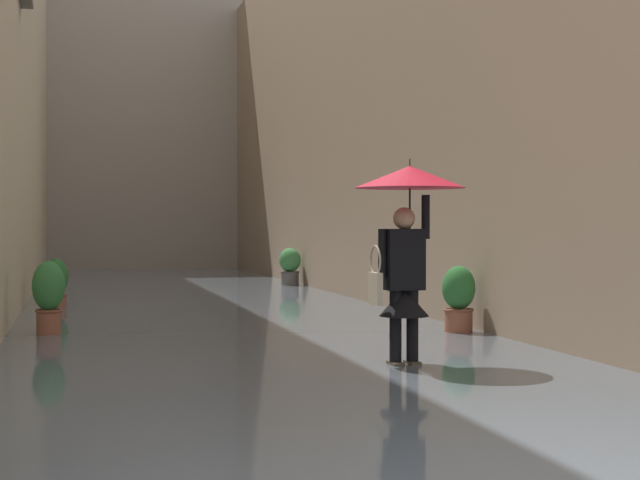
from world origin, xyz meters
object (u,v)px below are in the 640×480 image
at_px(person_wading, 407,219).
at_px(potted_plant_mid_left, 459,299).
at_px(potted_plant_near_left, 290,266).
at_px(potted_plant_far_right, 56,283).
at_px(potted_plant_mid_right, 49,296).

relative_size(person_wading, potted_plant_mid_left, 2.28).
bearing_deg(potted_plant_near_left, potted_plant_far_right, 42.83).
distance_m(person_wading, potted_plant_near_left, 12.99).
relative_size(potted_plant_mid_right, potted_plant_near_left, 1.08).
bearing_deg(potted_plant_mid_left, person_wading, 58.22).
bearing_deg(potted_plant_mid_right, person_wading, 133.72).
distance_m(potted_plant_mid_right, potted_plant_mid_left, 5.28).
relative_size(potted_plant_near_left, potted_plant_far_right, 1.05).
xyz_separation_m(potted_plant_mid_right, potted_plant_near_left, (-5.17, -9.14, -0.05)).
bearing_deg(potted_plant_mid_left, potted_plant_far_right, -46.39).
distance_m(person_wading, potted_plant_mid_left, 3.26).
height_order(potted_plant_near_left, potted_plant_far_right, potted_plant_near_left).
xyz_separation_m(person_wading, potted_plant_mid_right, (3.54, -3.70, -0.96)).
relative_size(potted_plant_near_left, potted_plant_mid_left, 1.00).
height_order(person_wading, potted_plant_far_right, person_wading).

